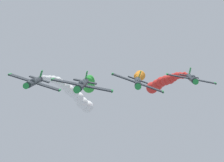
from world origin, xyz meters
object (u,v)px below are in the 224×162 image
at_px(airplane_lead, 82,85).
at_px(airplane_left_inner, 138,83).
at_px(airplane_left_outer, 192,78).
at_px(airplane_right_inner, 34,82).

height_order(airplane_lead, airplane_left_inner, airplane_lead).
bearing_deg(airplane_left_outer, airplane_right_inner, 14.91).
relative_size(airplane_lead, airplane_right_inner, 1.00).
bearing_deg(airplane_lead, airplane_left_inner, -132.31).
relative_size(airplane_lead, airplane_left_outer, 1.00).
bearing_deg(airplane_left_outer, airplane_left_inner, 37.99).
distance_m(airplane_right_inner, airplane_left_outer, 29.22).
relative_size(airplane_left_inner, airplane_left_outer, 1.00).
bearing_deg(airplane_left_inner, airplane_right_inner, -1.30).
distance_m(airplane_lead, airplane_right_inner, 13.69).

